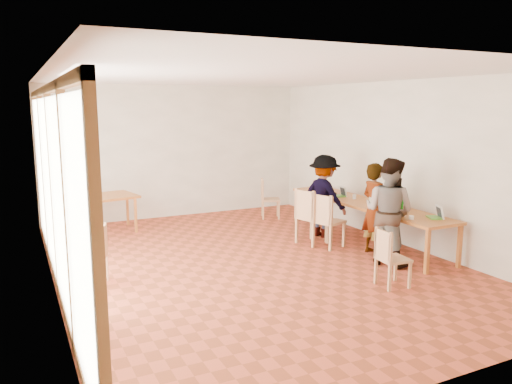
{
  "coord_description": "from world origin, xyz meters",
  "views": [
    {
      "loc": [
        -3.4,
        -7.08,
        2.55
      ],
      "look_at": [
        0.27,
        0.4,
        1.1
      ],
      "focal_mm": 35.0,
      "sensor_mm": 36.0,
      "label": 1
    }
  ],
  "objects": [
    {
      "name": "ground",
      "position": [
        0.0,
        0.0,
        0.0
      ],
      "size": [
        8.0,
        8.0,
        0.0
      ],
      "primitive_type": "plane",
      "color": "#B0462A",
      "rests_on": "ground"
    },
    {
      "name": "wall_back",
      "position": [
        0.0,
        4.0,
        1.5
      ],
      "size": [
        6.0,
        0.1,
        3.0
      ],
      "primitive_type": "cube",
      "color": "#F0E6CF",
      "rests_on": "ground"
    },
    {
      "name": "wall_front",
      "position": [
        0.0,
        -4.0,
        1.5
      ],
      "size": [
        6.0,
        0.1,
        3.0
      ],
      "primitive_type": "cube",
      "color": "#F0E6CF",
      "rests_on": "ground"
    },
    {
      "name": "wall_right",
      "position": [
        3.0,
        0.0,
        1.5
      ],
      "size": [
        0.1,
        8.0,
        3.0
      ],
      "primitive_type": "cube",
      "color": "#F0E6CF",
      "rests_on": "ground"
    },
    {
      "name": "window_wall",
      "position": [
        -2.96,
        0.0,
        1.5
      ],
      "size": [
        0.1,
        8.0,
        3.0
      ],
      "primitive_type": "cube",
      "color": "white",
      "rests_on": "ground"
    },
    {
      "name": "ceiling",
      "position": [
        0.0,
        0.0,
        3.02
      ],
      "size": [
        6.0,
        8.0,
        0.04
      ],
      "primitive_type": "cube",
      "color": "white",
      "rests_on": "wall_back"
    },
    {
      "name": "communal_table",
      "position": [
        2.5,
        0.27,
        0.7
      ],
      "size": [
        0.8,
        4.0,
        0.75
      ],
      "color": "#A65E25",
      "rests_on": "ground"
    },
    {
      "name": "side_table",
      "position": [
        -1.65,
        3.2,
        0.67
      ],
      "size": [
        0.9,
        0.9,
        0.75
      ],
      "rotation": [
        0.0,
        0.0,
        0.2
      ],
      "color": "#A65E25",
      "rests_on": "ground"
    },
    {
      "name": "chair_near",
      "position": [
        1.25,
        -1.83,
        0.52
      ],
      "size": [
        0.43,
        0.43,
        0.45
      ],
      "rotation": [
        0.0,
        0.0,
        -0.1
      ],
      "color": "tan",
      "rests_on": "ground"
    },
    {
      "name": "chair_mid",
      "position": [
        1.43,
        0.55,
        0.63
      ],
      "size": [
        0.59,
        0.59,
        0.55
      ],
      "rotation": [
        0.0,
        0.0,
        0.27
      ],
      "color": "tan",
      "rests_on": "ground"
    },
    {
      "name": "chair_far",
      "position": [
        1.57,
        0.22,
        0.61
      ],
      "size": [
        0.58,
        0.58,
        0.53
      ],
      "rotation": [
        0.0,
        0.0,
        0.32
      ],
      "color": "tan",
      "rests_on": "ground"
    },
    {
      "name": "chair_empty",
      "position": [
        1.74,
        2.86,
        0.55
      ],
      "size": [
        0.55,
        0.55,
        0.47
      ],
      "rotation": [
        0.0,
        0.0,
        -0.42
      ],
      "color": "tan",
      "rests_on": "ground"
    },
    {
      "name": "chair_spare",
      "position": [
        -2.41,
        0.05,
        0.53
      ],
      "size": [
        0.52,
        0.52,
        0.46
      ],
      "rotation": [
        0.0,
        0.0,
        2.81
      ],
      "color": "tan",
      "rests_on": "ground"
    },
    {
      "name": "person_near",
      "position": [
        2.12,
        -0.46,
        0.8
      ],
      "size": [
        0.4,
        0.59,
        1.59
      ],
      "primitive_type": "imported",
      "rotation": [
        0.0,
        0.0,
        1.54
      ],
      "color": "gray",
      "rests_on": "ground"
    },
    {
      "name": "person_mid",
      "position": [
        1.97,
        -0.98,
        0.87
      ],
      "size": [
        0.92,
        1.02,
        1.73
      ],
      "primitive_type": "imported",
      "rotation": [
        0.0,
        0.0,
        1.94
      ],
      "color": "gray",
      "rests_on": "ground"
    },
    {
      "name": "person_far",
      "position": [
        2.01,
        0.92,
        0.81
      ],
      "size": [
        0.81,
        1.15,
        1.61
      ],
      "primitive_type": "imported",
      "rotation": [
        0.0,
        0.0,
        1.79
      ],
      "color": "gray",
      "rests_on": "ground"
    },
    {
      "name": "laptop_near",
      "position": [
        2.68,
        -1.31,
        0.81
      ],
      "size": [
        0.3,
        0.31,
        0.21
      ],
      "rotation": [
        0.0,
        0.0,
        -0.41
      ],
      "color": "#55AA34",
      "rests_on": "communal_table"
    },
    {
      "name": "laptop_mid",
      "position": [
        2.47,
        -0.49,
        0.81
      ],
      "size": [
        0.29,
        0.3,
        0.21
      ],
      "rotation": [
        0.0,
        0.0,
        0.42
      ],
      "color": "#55AA34",
      "rests_on": "communal_table"
    },
    {
      "name": "laptop_far",
      "position": [
        2.47,
        1.0,
        0.81
      ],
      "size": [
        0.23,
        0.26,
        0.2
      ],
      "rotation": [
        0.0,
        0.0,
        -0.11
      ],
      "color": "#55AA34",
      "rests_on": "communal_table"
    },
    {
      "name": "yellow_mug",
      "position": [
        2.72,
        -0.27,
        0.8
      ],
      "size": [
        0.14,
        0.14,
        0.11
      ],
      "primitive_type": "imported",
      "rotation": [
        0.0,
        0.0,
        0.02
      ],
      "color": "yellow",
      "rests_on": "communal_table"
    },
    {
      "name": "green_bottle",
      "position": [
        2.66,
        -0.52,
        0.89
      ],
      "size": [
        0.07,
        0.07,
        0.28
      ],
      "primitive_type": "cylinder",
      "color": "#116411",
      "rests_on": "communal_table"
    },
    {
      "name": "clear_glass",
      "position": [
        2.53,
        0.65,
        0.8
      ],
      "size": [
        0.07,
        0.07,
        0.09
      ],
      "primitive_type": "cylinder",
      "color": "silver",
      "rests_on": "communal_table"
    },
    {
      "name": "condiment_cup",
      "position": [
        2.26,
        -1.19,
        0.78
      ],
      "size": [
        0.08,
        0.08,
        0.06
      ],
      "primitive_type": "cylinder",
      "color": "white",
      "rests_on": "communal_table"
    },
    {
      "name": "pink_phone",
      "position": [
        2.81,
        -1.22,
        0.76
      ],
      "size": [
        0.05,
        0.1,
        0.01
      ],
      "primitive_type": "cube",
      "color": "#F43EA2",
      "rests_on": "communal_table"
    },
    {
      "name": "black_pouch",
      "position": [
        2.25,
        1.1,
        0.8
      ],
      "size": [
        0.16,
        0.26,
        0.09
      ],
      "primitive_type": "cube",
      "color": "black",
      "rests_on": "communal_table"
    }
  ]
}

